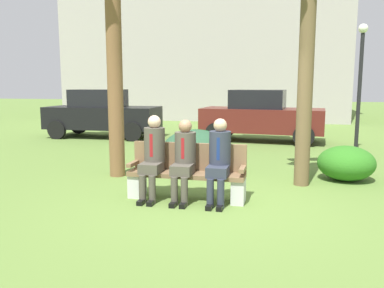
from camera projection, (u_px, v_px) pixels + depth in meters
The scene contains 11 objects.
ground_plane at pixel (208, 204), 6.18m from camera, with size 80.00×80.00×0.00m, color olive.
park_bench at pixel (187, 173), 6.41m from camera, with size 1.89×0.44×0.90m.
seated_man_left at pixel (153, 153), 6.37m from camera, with size 0.34×0.72×1.36m.
seated_man_middle at pixel (184, 156), 6.25m from camera, with size 0.34×0.72×1.30m.
seated_man_right at pixel (219, 157), 6.12m from camera, with size 0.34×0.72×1.33m.
shrub_near_bench at pixel (195, 150), 8.50m from camera, with size 1.42×1.30×0.89m, color #295235.
shrub_mid_lawn at pixel (196, 149), 8.68m from camera, with size 1.40×1.28×0.87m, color #1B5428.
shrub_far_lawn at pixel (346, 163), 7.64m from camera, with size 1.08×0.99×0.68m, color #2E751F.
parked_car_near at pixel (102, 114), 13.88m from camera, with size 3.94×1.80×1.68m.
parked_car_far at pixel (261, 116), 12.90m from camera, with size 4.01×1.97×1.68m.
street_lamp at pixel (360, 75), 10.36m from camera, with size 0.24×0.24×3.40m.
Camera 1 is at (1.13, -5.87, 1.84)m, focal length 36.94 mm.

